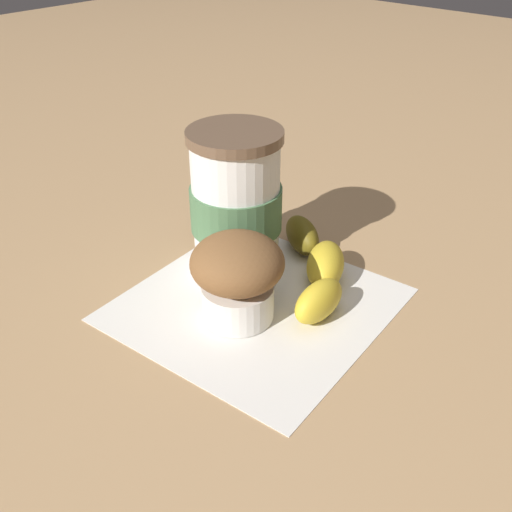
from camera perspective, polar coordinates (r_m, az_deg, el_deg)
name	(u,v)px	position (r m, az deg, el deg)	size (l,w,h in m)	color
ground_plane	(256,305)	(0.57, 0.00, -4.65)	(3.00, 3.00, 0.00)	tan
paper_napkin	(256,304)	(0.57, 0.00, -4.59)	(0.23, 0.23, 0.00)	white
coffee_cup	(236,202)	(0.59, -1.92, 5.12)	(0.09, 0.09, 0.14)	white
muffin	(238,275)	(0.52, -1.70, -1.80)	(0.08, 0.08, 0.08)	white
banana	(316,265)	(0.59, 5.77, -0.87)	(0.13, 0.14, 0.04)	gold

